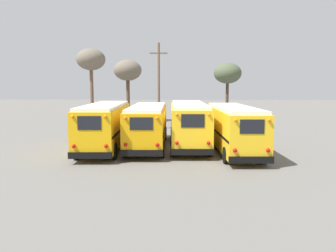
# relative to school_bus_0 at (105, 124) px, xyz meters

# --- Properties ---
(ground_plane) EXTENTS (160.00, 160.00, 0.00)m
(ground_plane) POSITION_rel_school_bus_0_xyz_m (4.39, 0.31, -1.71)
(ground_plane) COLOR #66635E
(school_bus_0) EXTENTS (2.85, 9.78, 3.13)m
(school_bus_0) POSITION_rel_school_bus_0_xyz_m (0.00, 0.00, 0.00)
(school_bus_0) COLOR #EAAA0F
(school_bus_0) RESTS_ON ground
(school_bus_1) EXTENTS (2.67, 9.71, 2.99)m
(school_bus_1) POSITION_rel_school_bus_0_xyz_m (2.93, 0.66, -0.06)
(school_bus_1) COLOR #E5A00C
(school_bus_1) RESTS_ON ground
(school_bus_2) EXTENTS (2.76, 9.60, 3.16)m
(school_bus_2) POSITION_rel_school_bus_0_xyz_m (5.85, 1.04, 0.02)
(school_bus_2) COLOR yellow
(school_bus_2) RESTS_ON ground
(school_bus_3) EXTENTS (2.75, 9.63, 3.04)m
(school_bus_3) POSITION_rel_school_bus_0_xyz_m (8.78, -0.80, -0.06)
(school_bus_3) COLOR yellow
(school_bus_3) RESTS_ON ground
(utility_pole) EXTENTS (1.80, 0.25, 8.67)m
(utility_pole) POSITION_rel_school_bus_0_xyz_m (3.10, 10.91, 2.83)
(utility_pole) COLOR brown
(utility_pole) RESTS_ON ground
(bare_tree_0) EXTENTS (3.05, 3.05, 8.31)m
(bare_tree_0) POSITION_rel_school_bus_0_xyz_m (-4.18, 12.45, 5.31)
(bare_tree_0) COLOR brown
(bare_tree_0) RESTS_ON ground
(bare_tree_1) EXTENTS (3.31, 3.31, 7.47)m
(bare_tree_1) POSITION_rel_school_bus_0_xyz_m (-0.97, 16.90, 4.40)
(bare_tree_1) COLOR brown
(bare_tree_1) RESTS_ON ground
(bare_tree_2) EXTENTS (3.43, 3.43, 7.23)m
(bare_tree_2) POSITION_rel_school_bus_0_xyz_m (11.24, 19.00, 4.16)
(bare_tree_2) COLOR #473323
(bare_tree_2) RESTS_ON ground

